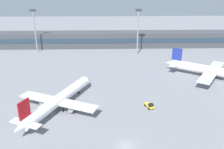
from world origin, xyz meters
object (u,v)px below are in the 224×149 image
at_px(airplane_mid, 215,71).
at_px(floodlight_tower_east, 138,29).
at_px(baggage_tug_yellow, 150,106).
at_px(floodlight_tower_west, 35,28).
at_px(airplane_near, 60,99).

bearing_deg(airplane_mid, floodlight_tower_east, 126.26).
distance_m(baggage_tug_yellow, floodlight_tower_east, 61.74).
relative_size(airplane_mid, floodlight_tower_west, 1.53).
distance_m(airplane_near, floodlight_tower_east, 67.92).
height_order(airplane_near, floodlight_tower_east, floodlight_tower_east).
relative_size(airplane_near, baggage_tug_yellow, 9.24).
height_order(airplane_mid, baggage_tug_yellow, airplane_mid).
bearing_deg(airplane_near, airplane_mid, 20.47).
distance_m(baggage_tug_yellow, floodlight_tower_west, 86.05).
bearing_deg(floodlight_tower_west, airplane_near, -69.44).
bearing_deg(floodlight_tower_east, airplane_mid, -53.74).
bearing_deg(floodlight_tower_east, airplane_near, -118.44).
relative_size(airplane_near, floodlight_tower_west, 1.52).
xyz_separation_m(airplane_mid, floodlight_tower_east, (-27.06, 36.89, 10.93)).
bearing_deg(airplane_mid, floodlight_tower_west, 152.48).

